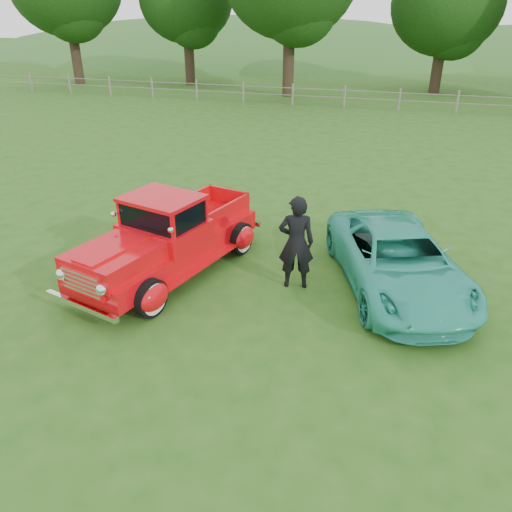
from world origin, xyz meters
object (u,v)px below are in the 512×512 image
(red_pickup, at_px, (167,239))
(teal_sedan, at_px, (398,261))
(tree_near_east, at_px, (447,4))
(man, at_px, (296,243))

(red_pickup, height_order, teal_sedan, red_pickup)
(teal_sedan, bearing_deg, red_pickup, 167.05)
(tree_near_east, height_order, man, tree_near_east)
(tree_near_east, distance_m, teal_sedan, 27.32)
(teal_sedan, distance_m, man, 2.11)
(red_pickup, height_order, man, man)
(tree_near_east, height_order, red_pickup, tree_near_east)
(red_pickup, bearing_deg, man, 18.73)
(teal_sedan, relative_size, man, 2.31)
(tree_near_east, relative_size, red_pickup, 1.58)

